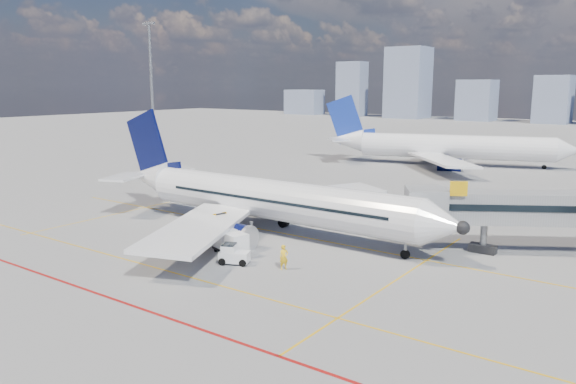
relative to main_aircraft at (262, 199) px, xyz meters
name	(u,v)px	position (x,y,z in m)	size (l,w,h in m)	color
ground	(230,254)	(2.40, -7.40, -3.22)	(420.00, 420.00, 0.00)	slate
apron_markings	(191,265)	(1.82, -11.32, -3.22)	(90.00, 35.12, 0.01)	#DCA10B
floodlight_mast_nw	(152,86)	(-52.60, 32.59, 10.37)	(3.20, 0.61, 25.45)	gray
main_aircraft	(262,199)	(0.00, 0.00, 0.00)	(39.25, 34.21, 11.44)	white
second_aircraft	(444,147)	(-2.21, 54.13, 0.00)	(42.03, 35.88, 12.58)	white
baggage_tug	(233,254)	(4.26, -9.13, -2.45)	(2.65, 2.20, 1.61)	white
cargo_dolly	(231,242)	(2.51, -7.36, -2.14)	(3.90, 2.60, 1.97)	black
belt_loader	(198,226)	(-4.78, -3.85, -2.55)	(6.45, 2.69, 2.59)	black
ramp_worker	(284,257)	(8.36, -7.92, -2.25)	(0.71, 0.46, 1.94)	yellow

